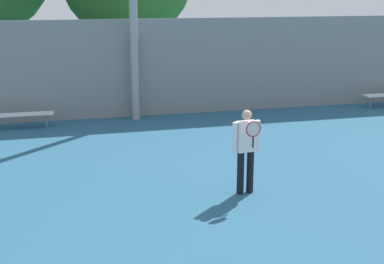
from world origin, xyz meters
name	(u,v)px	position (x,y,z in m)	size (l,w,h in m)	color
tennis_player	(246,147)	(1.56, 7.03, 0.96)	(0.58, 0.43, 1.69)	black
bench_courtside_far	(15,115)	(-3.18, 13.46, 0.40)	(2.18, 0.40, 0.44)	white
back_fence	(120,69)	(0.00, 14.22, 1.53)	(34.04, 0.06, 3.06)	gray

